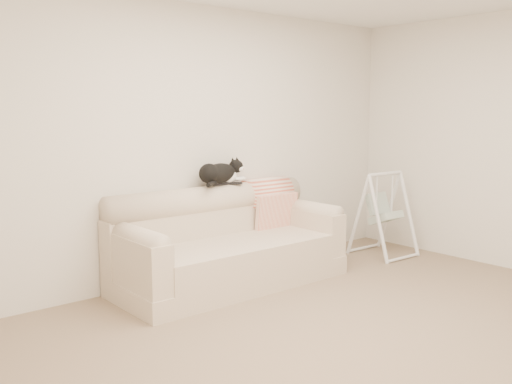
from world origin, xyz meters
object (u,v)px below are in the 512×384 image
remote_a (220,184)px  baby_swing (383,214)px  remote_b (234,183)px  sofa (226,246)px  tuxedo_cat (220,173)px

remote_a → baby_swing: (1.88, -0.53, -0.44)m
remote_a → remote_b: 0.15m
sofa → tuxedo_cat: bearing=65.2°
sofa → remote_b: remote_b is taller
sofa → remote_a: bearing=66.6°
sofa → baby_swing: size_ratio=2.33×
baby_swing → remote_a: bearing=164.3°
baby_swing → sofa: bearing=171.7°
remote_a → tuxedo_cat: (0.00, -0.01, 0.11)m
sofa → tuxedo_cat: tuxedo_cat is taller
remote_a → sofa: bearing=-113.4°
sofa → remote_b: 0.65m
remote_a → remote_b: (0.15, -0.03, -0.00)m
remote_a → tuxedo_cat: size_ratio=0.29×
remote_b → baby_swing: size_ratio=0.18×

